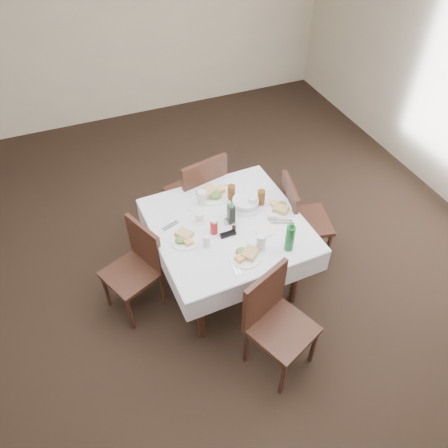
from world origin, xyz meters
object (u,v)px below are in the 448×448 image
(water_e, at_px, (253,203))
(oil_cruet_dark, at_px, (231,214))
(dining_table, at_px, (228,231))
(chair_west, at_px, (138,263))
(water_s, at_px, (261,242))
(bread_basket, at_px, (245,204))
(coffee_mug, at_px, (200,217))
(water_n, at_px, (202,198))
(chair_east, at_px, (298,216))
(green_bottle, at_px, (290,238))
(ketchup_bottle, at_px, (214,227))
(chair_north, at_px, (199,192))
(oil_cruet_green, at_px, (231,212))
(water_w, at_px, (206,241))
(chair_south, at_px, (274,317))

(water_e, bearing_deg, oil_cruet_dark, -160.80)
(dining_table, height_order, chair_west, chair_west)
(dining_table, height_order, water_s, water_s)
(bread_basket, xyz_separation_m, coffee_mug, (-0.42, -0.01, -0.00))
(water_n, xyz_separation_m, water_s, (0.25, -0.66, -0.00))
(chair_east, distance_m, oil_cruet_dark, 0.78)
(coffee_mug, relative_size, green_bottle, 0.42)
(water_s, xyz_separation_m, ketchup_bottle, (-0.28, 0.30, -0.01))
(chair_north, bearing_deg, dining_table, -89.29)
(water_s, height_order, bread_basket, water_s)
(water_n, bearing_deg, coffee_mug, -116.21)
(oil_cruet_green, bearing_deg, water_n, 118.66)
(water_w, bearing_deg, chair_north, 74.37)
(water_s, bearing_deg, chair_south, -102.08)
(dining_table, bearing_deg, bread_basket, 31.27)
(chair_north, bearing_deg, water_w, -105.63)
(oil_cruet_dark, relative_size, ketchup_bottle, 1.60)
(water_s, bearing_deg, chair_east, 35.06)
(chair_south, bearing_deg, dining_table, 92.04)
(water_s, height_order, coffee_mug, water_s)
(water_w, xyz_separation_m, ketchup_bottle, (0.11, 0.12, 0.01))
(chair_east, relative_size, green_bottle, 3.32)
(dining_table, bearing_deg, chair_east, 5.25)
(green_bottle, bearing_deg, chair_west, 154.09)
(oil_cruet_dark, height_order, coffee_mug, oil_cruet_dark)
(oil_cruet_dark, distance_m, ketchup_bottle, 0.19)
(coffee_mug, bearing_deg, bread_basket, 1.51)
(oil_cruet_dark, bearing_deg, oil_cruet_green, 76.37)
(oil_cruet_green, height_order, coffee_mug, oil_cruet_green)
(chair_south, xyz_separation_m, ketchup_bottle, (-0.18, 0.78, 0.30))
(water_n, height_order, water_e, water_n)
(dining_table, relative_size, green_bottle, 4.65)
(chair_south, xyz_separation_m, water_s, (0.10, 0.48, 0.31))
(chair_west, xyz_separation_m, water_e, (1.04, -0.02, 0.34))
(water_n, bearing_deg, chair_north, 75.03)
(chair_south, bearing_deg, water_s, 77.92)
(chair_east, height_order, coffee_mug, chair_east)
(bread_basket, relative_size, green_bottle, 0.91)
(bread_basket, distance_m, ketchup_bottle, 0.41)
(water_s, distance_m, oil_cruet_dark, 0.37)
(oil_cruet_green, xyz_separation_m, green_bottle, (0.30, -0.47, 0.03))
(chair_north, xyz_separation_m, chair_east, (0.74, -0.64, -0.04))
(dining_table, height_order, coffee_mug, coffee_mug)
(water_n, height_order, bread_basket, water_n)
(water_n, relative_size, water_e, 1.06)
(chair_west, xyz_separation_m, coffee_mug, (0.58, 0.02, 0.31))
(chair_east, relative_size, oil_cruet_dark, 4.23)
(chair_west, distance_m, oil_cruet_dark, 0.90)
(chair_south, relative_size, water_w, 8.22)
(bread_basket, bearing_deg, green_bottle, -78.86)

